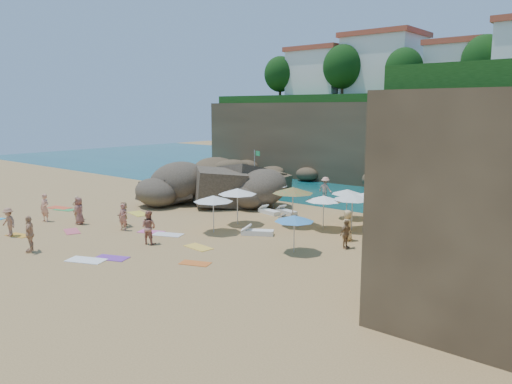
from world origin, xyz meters
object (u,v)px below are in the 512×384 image
Objects in this scene: parasol_1 at (412,193)px; person_stand_5 at (255,183)px; flag_pole at (256,165)px; rock_outcrop at (209,206)px; person_stand_6 at (77,208)px; person_stand_4 at (347,225)px; person_stand_2 at (325,189)px; parasol_0 at (274,184)px; person_stand_3 at (346,234)px; person_stand_1 at (149,227)px; parasol_2 at (375,193)px; lounger_0 at (291,220)px; person_stand_0 at (45,208)px.

person_stand_5 is at bearing 169.57° from parasol_1.
parasol_1 is at bearing -12.39° from flag_pole.
person_stand_6 is at bearing -110.62° from rock_outcrop.
person_stand_4 reaches higher than rock_outcrop.
parasol_0 is at bearing 81.42° from person_stand_2.
flag_pole reaches higher than person_stand_3.
parasol_0 is 14.00m from person_stand_6.
person_stand_5 is (-6.33, 16.69, -0.09)m from person_stand_1.
person_stand_6 is at bearing -139.60° from parasol_2.
lounger_0 is 1.11× the size of person_stand_3.
lounger_0 is 11.73m from person_stand_5.
parasol_0 is (5.89, -4.95, -0.57)m from flag_pole.
person_stand_2 is (10.14, 18.49, 0.03)m from person_stand_0.
person_stand_1 is at bearing -68.59° from flag_pole.
parasol_0 is at bearing 140.43° from lounger_0.
parasol_1 is 6.36m from person_stand_4.
person_stand_0 is at bearing 116.67° from person_stand_3.
lounger_0 is 0.94× the size of person_stand_0.
person_stand_2 is 19.08m from person_stand_6.
parasol_2 is 20.17m from person_stand_6.
person_stand_6 is (-3.42, -9.08, 0.81)m from rock_outcrop.
flag_pole is 19.26m from person_stand_3.
flag_pole reaches higher than person_stand_1.
person_stand_3 is (5.94, -3.26, 0.65)m from lounger_0.
person_stand_1 is at bearing -77.73° from person_stand_4.
lounger_0 is (3.79, -2.94, -1.69)m from parasol_0.
lounger_0 is 0.93× the size of person_stand_1.
person_stand_0 is 2.02m from person_stand_6.
person_stand_2 is at bearing -173.60° from person_stand_4.
parasol_0 is at bearing -149.04° from person_stand_4.
flag_pole is 1.74m from person_stand_5.
parasol_1 is at bearing -0.51° from parasol_2.
person_stand_0 is 1.09× the size of person_stand_5.
person_stand_1 is 17.86m from person_stand_5.
person_stand_1 is (-2.88, -9.46, 0.81)m from lounger_0.
person_stand_5 is at bearing 60.97° from person_stand_3.
parasol_2 is (13.48, -3.50, -0.63)m from flag_pole.
person_stand_2 is at bearing 1.72° from flag_pole.
flag_pole is at bearing 139.96° from parasol_0.
person_stand_5 is (-9.21, 7.23, 0.72)m from lounger_0.
lounger_0 is (8.13, -0.41, 0.14)m from rock_outcrop.
parasol_0 reaches higher than person_stand_3.
rock_outcrop is 8.14m from lounger_0.
person_stand_6 is at bearing -144.87° from lounger_0.
person_stand_0 reaches higher than person_stand_4.
person_stand_1 is at bearing 130.80° from person_stand_3.
parasol_1 is 7.95m from lounger_0.
person_stand_6 is (-1.87, -16.56, -1.59)m from flag_pole.
person_stand_4 is at bearing 133.55° from person_stand_2.
person_stand_3 is (2.14, -7.65, -0.98)m from parasol_2.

